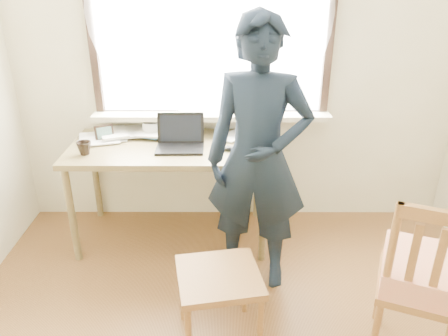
{
  "coord_description": "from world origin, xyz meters",
  "views": [
    {
      "loc": [
        -0.1,
        -1.37,
        1.99
      ],
      "look_at": [
        -0.1,
        0.95,
        0.92
      ],
      "focal_mm": 35.0,
      "sensor_mm": 36.0,
      "label": 1
    }
  ],
  "objects_px": {
    "work_chair": "(219,284)",
    "laptop": "(180,140)",
    "mug_white": "(151,129)",
    "mug_dark": "(84,148)",
    "side_chair": "(428,277)",
    "desk": "(170,155)",
    "person": "(258,159)"
  },
  "relations": [
    {
      "from": "work_chair",
      "to": "laptop",
      "type": "bearing_deg",
      "value": 105.69
    },
    {
      "from": "laptop",
      "to": "side_chair",
      "type": "bearing_deg",
      "value": -40.28
    },
    {
      "from": "side_chair",
      "to": "desk",
      "type": "bearing_deg",
      "value": 140.67
    },
    {
      "from": "side_chair",
      "to": "person",
      "type": "bearing_deg",
      "value": 140.16
    },
    {
      "from": "mug_white",
      "to": "mug_dark",
      "type": "height_order",
      "value": "mug_white"
    },
    {
      "from": "laptop",
      "to": "mug_white",
      "type": "height_order",
      "value": "laptop"
    },
    {
      "from": "desk",
      "to": "mug_dark",
      "type": "relative_size",
      "value": 14.51
    },
    {
      "from": "mug_white",
      "to": "laptop",
      "type": "bearing_deg",
      "value": -44.29
    },
    {
      "from": "mug_white",
      "to": "side_chair",
      "type": "height_order",
      "value": "side_chair"
    },
    {
      "from": "work_chair",
      "to": "person",
      "type": "relative_size",
      "value": 0.29
    },
    {
      "from": "laptop",
      "to": "side_chair",
      "type": "xyz_separation_m",
      "value": [
        1.37,
        -1.16,
        -0.31
      ]
    },
    {
      "from": "person",
      "to": "mug_white",
      "type": "bearing_deg",
      "value": 148.0
    },
    {
      "from": "laptop",
      "to": "mug_white",
      "type": "xyz_separation_m",
      "value": [
        -0.25,
        0.25,
        -0.0
      ]
    },
    {
      "from": "mug_white",
      "to": "side_chair",
      "type": "relative_size",
      "value": 0.13
    },
    {
      "from": "desk",
      "to": "mug_white",
      "type": "height_order",
      "value": "mug_white"
    },
    {
      "from": "side_chair",
      "to": "work_chair",
      "type": "bearing_deg",
      "value": 173.56
    },
    {
      "from": "desk",
      "to": "mug_white",
      "type": "bearing_deg",
      "value": 127.89
    },
    {
      "from": "mug_white",
      "to": "person",
      "type": "xyz_separation_m",
      "value": [
        0.79,
        -0.71,
        0.05
      ]
    },
    {
      "from": "desk",
      "to": "mug_white",
      "type": "distance_m",
      "value": 0.3
    },
    {
      "from": "mug_white",
      "to": "side_chair",
      "type": "distance_m",
      "value": 2.17
    },
    {
      "from": "desk",
      "to": "work_chair",
      "type": "bearing_deg",
      "value": -70.63
    },
    {
      "from": "mug_dark",
      "to": "person",
      "type": "bearing_deg",
      "value": -15.03
    },
    {
      "from": "laptop",
      "to": "work_chair",
      "type": "relative_size",
      "value": 0.66
    },
    {
      "from": "desk",
      "to": "mug_dark",
      "type": "bearing_deg",
      "value": -163.26
    },
    {
      "from": "desk",
      "to": "mug_dark",
      "type": "xyz_separation_m",
      "value": [
        -0.58,
        -0.17,
        0.13
      ]
    },
    {
      "from": "mug_white",
      "to": "mug_dark",
      "type": "relative_size",
      "value": 1.33
    },
    {
      "from": "work_chair",
      "to": "person",
      "type": "height_order",
      "value": "person"
    },
    {
      "from": "laptop",
      "to": "mug_dark",
      "type": "bearing_deg",
      "value": -167.8
    },
    {
      "from": "mug_white",
      "to": "work_chair",
      "type": "bearing_deg",
      "value": -67.09
    },
    {
      "from": "mug_white",
      "to": "person",
      "type": "height_order",
      "value": "person"
    },
    {
      "from": "mug_white",
      "to": "desk",
      "type": "bearing_deg",
      "value": -52.11
    },
    {
      "from": "person",
      "to": "desk",
      "type": "bearing_deg",
      "value": 151.44
    }
  ]
}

